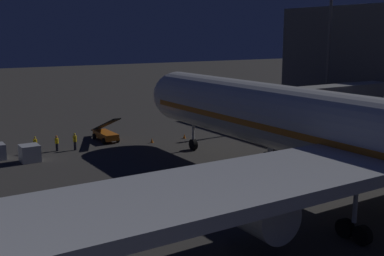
# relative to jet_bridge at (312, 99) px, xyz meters

# --- Properties ---
(ground_plane) EXTENTS (320.00, 320.00, 0.00)m
(ground_plane) POSITION_rel_jet_bridge_xyz_m (10.81, 9.13, -5.56)
(ground_plane) COLOR #383533
(jet_bridge) EXTENTS (19.87, 3.40, 7.10)m
(jet_bridge) POSITION_rel_jet_bridge_xyz_m (0.00, 0.00, 0.00)
(jet_bridge) COLOR #9E9E99
(jet_bridge) RESTS_ON ground_plane
(apron_floodlight_mast) EXTENTS (2.90, 0.50, 18.67)m
(apron_floodlight_mast) POSITION_rel_jet_bridge_xyz_m (-14.69, -11.34, 5.23)
(apron_floodlight_mast) COLOR #59595E
(apron_floodlight_mast) RESTS_ON ground_plane
(belt_loader) EXTENTS (1.96, 7.36, 3.26)m
(belt_loader) POSITION_rel_jet_bridge_xyz_m (17.16, -16.03, -4.72)
(belt_loader) COLOR orange
(belt_loader) RESTS_ON ground_plane
(baggage_container_mid_row) EXTENTS (1.81, 1.86, 1.66)m
(baggage_container_mid_row) POSITION_rel_jet_bridge_xyz_m (27.06, -11.31, -4.73)
(baggage_container_mid_row) COLOR #B7BABF
(baggage_container_mid_row) RESTS_ON ground_plane
(ground_crew_near_nose_gear) EXTENTS (0.40, 0.40, 1.88)m
(ground_crew_near_nose_gear) POSITION_rel_jet_bridge_xyz_m (21.73, -13.49, -4.52)
(ground_crew_near_nose_gear) COLOR black
(ground_crew_near_nose_gear) RESTS_ON ground_plane
(ground_crew_marshaller_fwd) EXTENTS (0.40, 0.40, 1.70)m
(ground_crew_marshaller_fwd) POSITION_rel_jet_bridge_xyz_m (23.52, -14.13, -4.63)
(ground_crew_marshaller_fwd) COLOR black
(ground_crew_marshaller_fwd) RESTS_ON ground_plane
(ground_crew_walking_aft) EXTENTS (0.40, 0.40, 1.80)m
(ground_crew_walking_aft) POSITION_rel_jet_bridge_xyz_m (25.72, -14.43, -4.58)
(ground_crew_walking_aft) COLOR black
(ground_crew_walking_aft) RESTS_ON ground_plane
(traffic_cone_nose_port) EXTENTS (0.36, 0.36, 0.55)m
(traffic_cone_nose_port) POSITION_rel_jet_bridge_xyz_m (8.61, -12.21, -5.29)
(traffic_cone_nose_port) COLOR orange
(traffic_cone_nose_port) RESTS_ON ground_plane
(traffic_cone_nose_starboard) EXTENTS (0.36, 0.36, 0.55)m
(traffic_cone_nose_starboard) POSITION_rel_jet_bridge_xyz_m (13.01, -12.21, -5.29)
(traffic_cone_nose_starboard) COLOR orange
(traffic_cone_nose_starboard) RESTS_ON ground_plane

